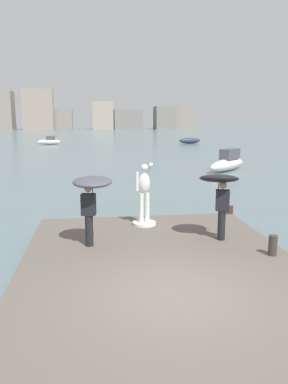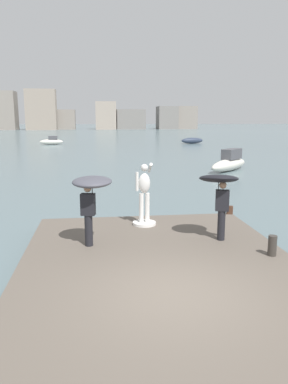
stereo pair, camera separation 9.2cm
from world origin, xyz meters
name	(u,v)px [view 2 (the right image)]	position (x,y,z in m)	size (l,w,h in m)	color
ground_plane	(109,150)	(0.00, 40.00, 0.00)	(400.00, 400.00, 0.00)	slate
pier	(160,271)	(0.00, 1.59, 0.20)	(6.92, 9.18, 0.40)	#60564C
statue_white_figure	(144,199)	(0.04, 5.05, 1.28)	(0.77, 0.95, 2.07)	white
onlooker_left	(91,190)	(-1.66, 3.14, 1.97)	(1.29, 1.30, 1.96)	black
onlooker_right	(220,187)	(1.98, 3.22, 1.96)	(1.39, 1.40, 2.01)	black
mooring_bollard	(272,246)	(2.96, 1.76, 0.67)	(0.22, 0.22, 0.53)	#38332D
boat_near	(192,141)	(13.19, 50.42, 0.45)	(3.72, 1.75, 0.89)	#2D384C
boat_leftward	(52,141)	(-8.12, 50.69, 0.49)	(3.46, 1.15, 1.28)	silver
boat_rightward	(230,163)	(8.40, 20.21, 0.60)	(4.43, 4.46, 1.61)	silver
distant_skyline	(86,115)	(-4.99, 125.95, 4.96)	(71.63, 11.69, 13.04)	gray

